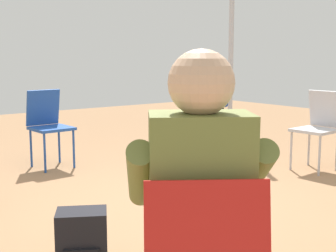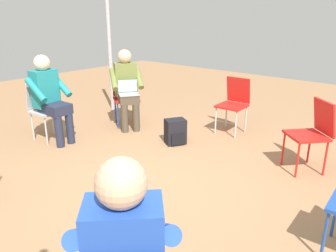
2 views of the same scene
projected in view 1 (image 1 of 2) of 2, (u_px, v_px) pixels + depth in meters
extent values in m
plane|color=#99704C|center=(178.00, 207.00, 3.81)|extent=(14.00, 14.00, 0.00)
cube|color=#B7B7BC|center=(315.00, 130.00, 4.97)|extent=(0.42, 0.42, 0.03)
cylinder|color=#B7B7BC|center=(319.00, 156.00, 4.76)|extent=(0.02, 0.02, 0.42)
cylinder|color=#B7B7BC|center=(291.00, 151.00, 5.02)|extent=(0.02, 0.02, 0.42)
cylinder|color=#B7B7BC|center=(309.00, 147.00, 5.24)|extent=(0.02, 0.02, 0.42)
cube|color=#B7B7BC|center=(326.00, 109.00, 5.06)|extent=(0.38, 0.12, 0.40)
cube|color=#1E4799|center=(52.00, 128.00, 5.10)|extent=(0.42, 0.42, 0.03)
cylinder|color=#1E4799|center=(74.00, 149.00, 5.11)|extent=(0.02, 0.02, 0.42)
cylinder|color=#1E4799|center=(45.00, 153.00, 4.89)|extent=(0.02, 0.02, 0.42)
cylinder|color=#1E4799|center=(59.00, 145.00, 5.37)|extent=(0.02, 0.02, 0.42)
cylinder|color=#1E4799|center=(31.00, 148.00, 5.15)|extent=(0.02, 0.02, 0.42)
cube|color=#1E4799|center=(43.00, 107.00, 5.21)|extent=(0.11, 0.38, 0.40)
cube|color=red|center=(208.00, 247.00, 1.40)|extent=(0.29, 0.37, 0.40)
cube|color=black|center=(208.00, 122.00, 5.62)|extent=(0.57, 0.57, 0.03)
cylinder|color=red|center=(221.00, 143.00, 5.47)|extent=(0.02, 0.02, 0.42)
cylinder|color=red|center=(192.00, 142.00, 5.51)|extent=(0.02, 0.02, 0.42)
cylinder|color=red|center=(222.00, 138.00, 5.80)|extent=(0.02, 0.02, 0.42)
cylinder|color=red|center=(194.00, 137.00, 5.84)|extent=(0.02, 0.02, 0.42)
cube|color=black|center=(208.00, 102.00, 5.78)|extent=(0.33, 0.33, 0.40)
cube|color=#4C4233|center=(193.00, 242.00, 1.79)|extent=(0.52, 0.48, 0.14)
cube|color=olive|center=(200.00, 190.00, 1.57)|extent=(0.37, 0.40, 0.52)
sphere|color=#DBAD89|center=(201.00, 83.00, 1.51)|extent=(0.22, 0.22, 0.22)
cylinder|color=olive|center=(140.00, 176.00, 1.65)|extent=(0.38, 0.30, 0.31)
cylinder|color=olive|center=(252.00, 174.00, 1.67)|extent=(0.38, 0.30, 0.31)
cube|color=#9EA0A5|center=(190.00, 213.00, 1.89)|extent=(0.35, 0.37, 0.02)
cube|color=#B2D1F2|center=(194.00, 195.00, 1.76)|extent=(0.21, 0.28, 0.20)
cylinder|color=#23283D|center=(214.00, 145.00, 5.29)|extent=(0.11, 0.11, 0.45)
cylinder|color=#23283D|center=(198.00, 144.00, 5.31)|extent=(0.11, 0.11, 0.45)
cube|color=#23283D|center=(207.00, 118.00, 5.42)|extent=(0.51, 0.51, 0.14)
cube|color=blue|center=(208.00, 94.00, 5.57)|extent=(0.40, 0.40, 0.52)
sphere|color=#DBAD89|center=(208.00, 64.00, 5.52)|extent=(0.22, 0.22, 0.22)
cylinder|color=blue|center=(225.00, 93.00, 5.44)|extent=(0.34, 0.34, 0.31)
cylinder|color=blue|center=(190.00, 92.00, 5.50)|extent=(0.34, 0.34, 0.31)
cube|color=black|center=(82.00, 242.00, 2.63)|extent=(0.31, 0.34, 0.36)
cylinder|color=#B2B2B7|center=(231.00, 47.00, 6.54)|extent=(0.07, 0.07, 2.69)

